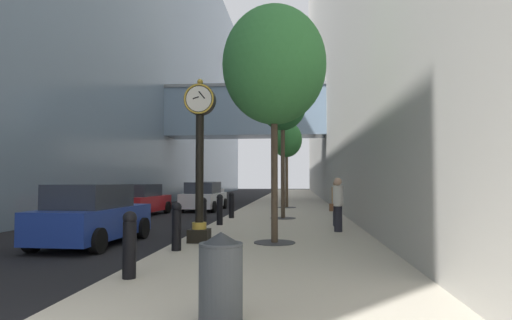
{
  "coord_description": "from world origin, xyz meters",
  "views": [
    {
      "loc": [
        3.25,
        -3.34,
        1.81
      ],
      "look_at": [
        0.82,
        22.23,
        3.0
      ],
      "focal_mm": 29.9,
      "sensor_mm": 36.0,
      "label": 1
    }
  ],
  "objects": [
    {
      "name": "bollard_third",
      "position": [
        0.42,
        9.42,
        0.73
      ],
      "size": [
        0.24,
        0.24,
        1.14
      ],
      "color": "black",
      "rests_on": "sidewalk_right"
    },
    {
      "name": "sidewalk_right",
      "position": [
        2.74,
        30.0,
        0.07
      ],
      "size": [
        5.48,
        80.0,
        0.14
      ],
      "primitive_type": "cube",
      "color": "#BCB29E",
      "rests_on": "ground"
    },
    {
      "name": "pedestrian_walking",
      "position": [
        4.57,
        10.62,
        1.06
      ],
      "size": [
        0.45,
        0.35,
        1.73
      ],
      "color": "#23232D",
      "rests_on": "sidewalk_right"
    },
    {
      "name": "trash_bin",
      "position": [
        2.35,
        1.68,
        0.68
      ],
      "size": [
        0.53,
        0.53,
        1.05
      ],
      "color": "#383D42",
      "rests_on": "sidewalk_right"
    },
    {
      "name": "bollard_fourth",
      "position": [
        0.42,
        12.28,
        0.73
      ],
      "size": [
        0.24,
        0.24,
        1.14
      ],
      "color": "black",
      "rests_on": "sidewalk_right"
    },
    {
      "name": "car_red_mid",
      "position": [
        -4.64,
        17.61,
        0.77
      ],
      "size": [
        2.16,
        4.35,
        1.58
      ],
      "color": "#AD191E",
      "rests_on": "ground"
    },
    {
      "name": "car_white_trailing",
      "position": [
        -2.18,
        21.4,
        0.81
      ],
      "size": [
        2.12,
        4.73,
        1.66
      ],
      "color": "silver",
      "rests_on": "ground"
    },
    {
      "name": "bollard_nearest",
      "position": [
        0.42,
        3.71,
        0.73
      ],
      "size": [
        0.24,
        0.24,
        1.14
      ],
      "color": "black",
      "rests_on": "sidewalk_right"
    },
    {
      "name": "car_blue_far",
      "position": [
        -2.41,
        8.07,
        0.81
      ],
      "size": [
        2.09,
        4.12,
        1.68
      ],
      "color": "navy",
      "rests_on": "ground"
    },
    {
      "name": "car_silver_near",
      "position": [
        -3.84,
        31.15,
        0.8
      ],
      "size": [
        2.1,
        4.46,
        1.65
      ],
      "color": "#B7BABF",
      "rests_on": "ground"
    },
    {
      "name": "street_tree_near",
      "position": [
        2.66,
        8.0,
        4.88
      ],
      "size": [
        2.79,
        2.79,
        6.37
      ],
      "color": "#333335",
      "rests_on": "sidewalk_right"
    },
    {
      "name": "street_clock",
      "position": [
        0.65,
        7.92,
        2.56
      ],
      "size": [
        0.84,
        0.55,
        4.41
      ],
      "color": "black",
      "rests_on": "sidewalk_right"
    },
    {
      "name": "pedestrian_by_clock",
      "position": [
        4.69,
        12.32,
        1.01
      ],
      "size": [
        0.48,
        0.48,
        1.64
      ],
      "color": "#23232D",
      "rests_on": "sidewalk_right"
    },
    {
      "name": "ground_plane",
      "position": [
        0.0,
        27.0,
        0.0
      ],
      "size": [
        110.0,
        110.0,
        0.0
      ],
      "primitive_type": "plane",
      "color": "black",
      "rests_on": "ground"
    },
    {
      "name": "street_tree_mid_far",
      "position": [
        2.66,
        22.37,
        4.2
      ],
      "size": [
        1.87,
        1.87,
        5.18
      ],
      "color": "#333335",
      "rests_on": "sidewalk_right"
    },
    {
      "name": "building_block_left",
      "position": [
        -11.27,
        30.0,
        13.39
      ],
      "size": [
        21.64,
        80.0,
        26.89
      ],
      "color": "slate",
      "rests_on": "ground"
    },
    {
      "name": "bollard_second",
      "position": [
        0.42,
        6.57,
        0.73
      ],
      "size": [
        0.24,
        0.24,
        1.14
      ],
      "color": "black",
      "rests_on": "sidewalk_right"
    },
    {
      "name": "street_tree_mid_near",
      "position": [
        2.66,
        15.19,
        5.12
      ],
      "size": [
        2.09,
        2.09,
        6.23
      ],
      "color": "#333335",
      "rests_on": "sidewalk_right"
    },
    {
      "name": "bollard_fifth",
      "position": [
        0.42,
        15.13,
        0.73
      ],
      "size": [
        0.24,
        0.24,
        1.14
      ],
      "color": "black",
      "rests_on": "sidewalk_right"
    }
  ]
}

